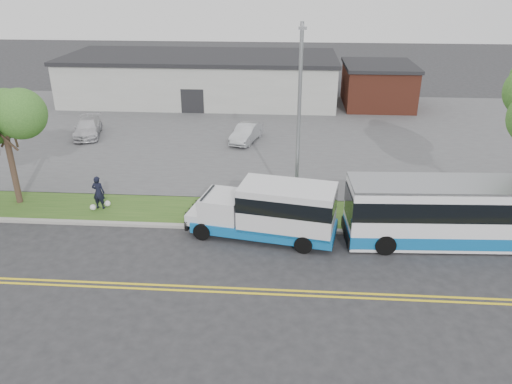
# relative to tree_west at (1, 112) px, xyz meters

# --- Properties ---
(ground) EXTENTS (140.00, 140.00, 0.00)m
(ground) POSITION_rel_tree_west_xyz_m (12.00, -3.20, -5.12)
(ground) COLOR #28282B
(ground) RESTS_ON ground
(lane_line_north) EXTENTS (70.00, 0.12, 0.01)m
(lane_line_north) POSITION_rel_tree_west_xyz_m (12.00, -7.05, -5.12)
(lane_line_north) COLOR yellow
(lane_line_north) RESTS_ON ground
(lane_line_south) EXTENTS (70.00, 0.12, 0.01)m
(lane_line_south) POSITION_rel_tree_west_xyz_m (12.00, -7.35, -5.12)
(lane_line_south) COLOR yellow
(lane_line_south) RESTS_ON ground
(curb) EXTENTS (80.00, 0.30, 0.15)m
(curb) POSITION_rel_tree_west_xyz_m (12.00, -2.10, -5.05)
(curb) COLOR #9E9B93
(curb) RESTS_ON ground
(verge) EXTENTS (80.00, 3.30, 0.10)m
(verge) POSITION_rel_tree_west_xyz_m (12.00, -0.30, -5.07)
(verge) COLOR #2A501A
(verge) RESTS_ON ground
(parking_lot) EXTENTS (80.00, 25.00, 0.10)m
(parking_lot) POSITION_rel_tree_west_xyz_m (12.00, 13.80, -5.07)
(parking_lot) COLOR #4C4C4F
(parking_lot) RESTS_ON ground
(commercial_building) EXTENTS (25.40, 10.40, 4.35)m
(commercial_building) POSITION_rel_tree_west_xyz_m (6.00, 23.80, -2.94)
(commercial_building) COLOR #9E9E99
(commercial_building) RESTS_ON ground
(brick_wing) EXTENTS (6.30, 7.30, 3.90)m
(brick_wing) POSITION_rel_tree_west_xyz_m (22.50, 22.80, -3.16)
(brick_wing) COLOR brown
(brick_wing) RESTS_ON ground
(tree_west) EXTENTS (4.40, 4.40, 6.91)m
(tree_west) POSITION_rel_tree_west_xyz_m (0.00, 0.00, 0.00)
(tree_west) COLOR #39271F
(tree_west) RESTS_ON verge
(streetlight_near) EXTENTS (0.35, 1.53, 9.50)m
(streetlight_near) POSITION_rel_tree_west_xyz_m (15.00, -0.47, 0.11)
(streetlight_near) COLOR gray
(streetlight_near) RESTS_ON verge
(shuttle_bus) EXTENTS (7.33, 3.49, 2.71)m
(shuttle_bus) POSITION_rel_tree_west_xyz_m (13.89, -2.72, -3.68)
(shuttle_bus) COLOR #0E5C9F
(shuttle_bus) RESTS_ON ground
(transit_bus) EXTENTS (10.98, 3.03, 3.02)m
(transit_bus) POSITION_rel_tree_west_xyz_m (22.75, -2.60, -3.60)
(transit_bus) COLOR white
(transit_bus) RESTS_ON ground
(pedestrian) EXTENTS (0.70, 0.48, 1.82)m
(pedestrian) POSITION_rel_tree_west_xyz_m (4.68, -0.46, -4.11)
(pedestrian) COLOR black
(pedestrian) RESTS_ON verge
(parked_car_a) EXTENTS (2.34, 4.14, 1.29)m
(parked_car_a) POSITION_rel_tree_west_xyz_m (11.40, 11.26, -4.38)
(parked_car_a) COLOR #ACAFB3
(parked_car_a) RESTS_ON parking_lot
(parked_car_b) EXTENTS (2.79, 4.67, 1.27)m
(parked_car_b) POSITION_rel_tree_west_xyz_m (-0.69, 11.75, -4.39)
(parked_car_b) COLOR silver
(parked_car_b) RESTS_ON parking_lot
(grocery_bag_left) EXTENTS (0.32, 0.32, 0.32)m
(grocery_bag_left) POSITION_rel_tree_west_xyz_m (4.38, -0.71, -4.86)
(grocery_bag_left) COLOR white
(grocery_bag_left) RESTS_ON verge
(grocery_bag_right) EXTENTS (0.32, 0.32, 0.32)m
(grocery_bag_right) POSITION_rel_tree_west_xyz_m (4.98, -0.21, -4.86)
(grocery_bag_right) COLOR white
(grocery_bag_right) RESTS_ON verge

